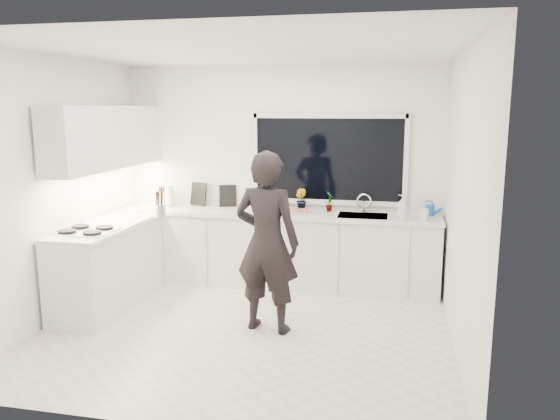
# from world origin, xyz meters

# --- Properties ---
(floor) EXTENTS (4.00, 3.50, 0.02)m
(floor) POSITION_xyz_m (0.00, 0.00, -0.01)
(floor) COLOR beige
(floor) RESTS_ON ground
(wall_back) EXTENTS (4.00, 0.02, 2.70)m
(wall_back) POSITION_xyz_m (0.00, 1.76, 1.35)
(wall_back) COLOR white
(wall_back) RESTS_ON ground
(wall_left) EXTENTS (0.02, 3.50, 2.70)m
(wall_left) POSITION_xyz_m (-2.01, 0.00, 1.35)
(wall_left) COLOR white
(wall_left) RESTS_ON ground
(wall_right) EXTENTS (0.02, 3.50, 2.70)m
(wall_right) POSITION_xyz_m (2.01, 0.00, 1.35)
(wall_right) COLOR white
(wall_right) RESTS_ON ground
(ceiling) EXTENTS (4.00, 3.50, 0.02)m
(ceiling) POSITION_xyz_m (0.00, 0.00, 2.71)
(ceiling) COLOR white
(ceiling) RESTS_ON wall_back
(window) EXTENTS (1.80, 0.02, 1.00)m
(window) POSITION_xyz_m (0.60, 1.73, 1.55)
(window) COLOR black
(window) RESTS_ON wall_back
(base_cabinets_back) EXTENTS (3.92, 0.58, 0.88)m
(base_cabinets_back) POSITION_xyz_m (0.00, 1.45, 0.44)
(base_cabinets_back) COLOR white
(base_cabinets_back) RESTS_ON floor
(base_cabinets_left) EXTENTS (0.58, 1.60, 0.88)m
(base_cabinets_left) POSITION_xyz_m (-1.67, 0.35, 0.44)
(base_cabinets_left) COLOR white
(base_cabinets_left) RESTS_ON floor
(countertop_back) EXTENTS (3.94, 0.62, 0.04)m
(countertop_back) POSITION_xyz_m (0.00, 1.44, 0.90)
(countertop_back) COLOR silver
(countertop_back) RESTS_ON base_cabinets_back
(countertop_left) EXTENTS (0.62, 1.60, 0.04)m
(countertop_left) POSITION_xyz_m (-1.67, 0.35, 0.90)
(countertop_left) COLOR silver
(countertop_left) RESTS_ON base_cabinets_left
(upper_cabinets) EXTENTS (0.34, 2.10, 0.70)m
(upper_cabinets) POSITION_xyz_m (-1.79, 0.70, 1.85)
(upper_cabinets) COLOR white
(upper_cabinets) RESTS_ON wall_left
(sink) EXTENTS (0.58, 0.42, 0.14)m
(sink) POSITION_xyz_m (1.05, 1.45, 0.87)
(sink) COLOR silver
(sink) RESTS_ON countertop_back
(faucet) EXTENTS (0.03, 0.03, 0.22)m
(faucet) POSITION_xyz_m (1.05, 1.65, 1.03)
(faucet) COLOR silver
(faucet) RESTS_ON countertop_back
(stovetop) EXTENTS (0.56, 0.48, 0.03)m
(stovetop) POSITION_xyz_m (-1.69, -0.00, 0.94)
(stovetop) COLOR black
(stovetop) RESTS_ON countertop_left
(person) EXTENTS (0.71, 0.53, 1.79)m
(person) POSITION_xyz_m (0.21, 0.05, 0.89)
(person) COLOR black
(person) RESTS_ON floor
(pizza_tray) EXTENTS (0.54, 0.47, 0.03)m
(pizza_tray) POSITION_xyz_m (0.23, 1.42, 0.94)
(pizza_tray) COLOR silver
(pizza_tray) RESTS_ON countertop_back
(pizza) EXTENTS (0.49, 0.42, 0.01)m
(pizza) POSITION_xyz_m (0.23, 1.42, 0.95)
(pizza) COLOR #B23117
(pizza) RESTS_ON pizza_tray
(watering_can) EXTENTS (0.18, 0.18, 0.13)m
(watering_can) POSITION_xyz_m (1.81, 1.61, 0.98)
(watering_can) COLOR blue
(watering_can) RESTS_ON countertop_back
(paper_towel_roll) EXTENTS (0.14, 0.14, 0.26)m
(paper_towel_roll) POSITION_xyz_m (-1.44, 1.55, 1.05)
(paper_towel_roll) COLOR white
(paper_towel_roll) RESTS_ON countertop_back
(knife_block) EXTENTS (0.14, 0.11, 0.22)m
(knife_block) POSITION_xyz_m (-1.53, 1.59, 1.03)
(knife_block) COLOR #9B7248
(knife_block) RESTS_ON countertop_back
(utensil_crock) EXTENTS (0.15, 0.15, 0.16)m
(utensil_crock) POSITION_xyz_m (-1.23, 0.80, 1.00)
(utensil_crock) COLOR silver
(utensil_crock) RESTS_ON countertop_left
(picture_frame_large) EXTENTS (0.22, 0.09, 0.28)m
(picture_frame_large) POSITION_xyz_m (-0.69, 1.69, 1.06)
(picture_frame_large) COLOR black
(picture_frame_large) RESTS_ON countertop_back
(picture_frame_small) EXTENTS (0.24, 0.11, 0.30)m
(picture_frame_small) POSITION_xyz_m (-1.09, 1.69, 1.07)
(picture_frame_small) COLOR black
(picture_frame_small) RESTS_ON countertop_back
(herb_plants) EXTENTS (0.89, 0.33, 0.28)m
(herb_plants) POSITION_xyz_m (0.12, 1.61, 1.06)
(herb_plants) COLOR #26662D
(herb_plants) RESTS_ON countertop_back
(soap_bottles) EXTENTS (0.36, 0.14, 0.29)m
(soap_bottles) POSITION_xyz_m (1.58, 1.30, 1.05)
(soap_bottles) COLOR #D8BF66
(soap_bottles) RESTS_ON countertop_back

